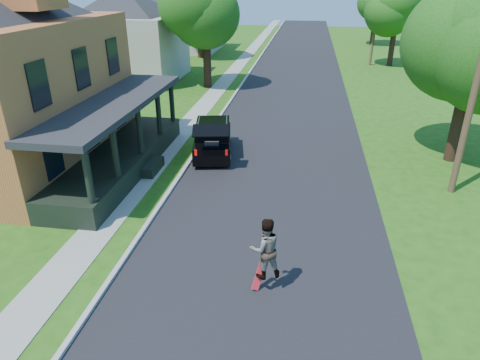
% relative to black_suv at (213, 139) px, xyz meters
% --- Properties ---
extents(ground, '(140.00, 140.00, 0.00)m').
position_rel_black_suv_xyz_m(ground, '(3.20, -8.46, -0.77)').
color(ground, '#235310').
rests_on(ground, ground).
extents(street, '(8.00, 120.00, 0.02)m').
position_rel_black_suv_xyz_m(street, '(3.20, 11.54, -0.77)').
color(street, black).
rests_on(street, ground).
extents(curb, '(0.15, 120.00, 0.12)m').
position_rel_black_suv_xyz_m(curb, '(-0.85, 11.54, -0.77)').
color(curb, '#ABABA5').
rests_on(curb, ground).
extents(sidewalk, '(1.30, 120.00, 0.03)m').
position_rel_black_suv_xyz_m(sidewalk, '(-2.40, 11.54, -0.77)').
color(sidewalk, gray).
rests_on(sidewalk, ground).
extents(front_walk, '(6.50, 1.20, 0.03)m').
position_rel_black_suv_xyz_m(front_walk, '(-6.30, -2.46, -0.77)').
color(front_walk, gray).
rests_on(front_walk, ground).
extents(neighbor_house_mid, '(12.78, 12.78, 8.30)m').
position_rel_black_suv_xyz_m(neighbor_house_mid, '(-10.30, 15.54, 3.42)').
color(neighbor_house_mid, beige).
rests_on(neighbor_house_mid, ground).
extents(neighbor_house_far, '(12.78, 12.78, 8.30)m').
position_rel_black_suv_xyz_m(neighbor_house_far, '(-10.30, 31.54, 3.42)').
color(neighbor_house_far, beige).
rests_on(neighbor_house_far, ground).
extents(black_suv, '(2.33, 4.54, 2.02)m').
position_rel_black_suv_xyz_m(black_suv, '(0.00, 0.00, 0.00)').
color(black_suv, black).
rests_on(black_suv, ground).
extents(skateboarder, '(1.02, 0.92, 1.73)m').
position_rel_black_suv_xyz_m(skateboarder, '(3.46, -9.48, 0.56)').
color(skateboarder, black).
rests_on(skateboarder, ground).
extents(skateboard, '(0.38, 0.43, 0.76)m').
position_rel_black_suv_xyz_m(skateboard, '(3.30, -9.47, -0.38)').
color(skateboard, red).
rests_on(skateboard, ground).
extents(tree_left_mid, '(5.35, 5.23, 8.29)m').
position_rel_black_suv_xyz_m(tree_left_mid, '(-3.40, 13.74, 4.80)').
color(tree_left_mid, black).
rests_on(tree_left_mid, ground).
extents(tree_right_near, '(6.19, 6.28, 8.49)m').
position_rel_black_suv_xyz_m(tree_right_near, '(11.05, 1.04, 4.82)').
color(tree_right_near, black).
rests_on(tree_right_near, ground).
extents(tree_right_mid, '(5.28, 5.30, 8.07)m').
position_rel_black_suv_xyz_m(tree_right_mid, '(11.99, 25.10, 4.71)').
color(tree_right_mid, black).
rests_on(tree_right_mid, ground).
extents(utility_pole_near, '(1.56, 0.27, 8.99)m').
position_rel_black_suv_xyz_m(utility_pole_near, '(10.20, -2.46, 3.86)').
color(utility_pole_near, '#4F3E24').
rests_on(utility_pole_near, ground).
extents(utility_pole_far, '(1.48, 0.30, 8.71)m').
position_rel_black_suv_xyz_m(utility_pole_far, '(10.20, 25.05, 3.71)').
color(utility_pole_far, '#4F3E24').
rests_on(utility_pole_far, ground).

